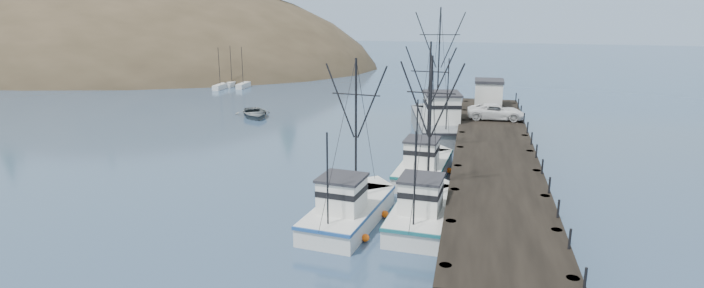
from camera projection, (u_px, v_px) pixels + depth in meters
name	position (u px, v px, depth m)	size (l,w,h in m)	color
ground	(240.00, 244.00, 30.38)	(400.00, 400.00, 0.00)	navy
pier	(494.00, 153.00, 42.09)	(6.00, 44.00, 2.00)	black
headland	(72.00, 81.00, 121.48)	(134.80, 78.00, 51.00)	#382D1E
distant_ridge	(470.00, 38.00, 188.62)	(360.00, 40.00, 26.00)	#9EB2C6
distant_ridge_far	(339.00, 33.00, 213.31)	(180.00, 25.00, 18.00)	silver
moored_sailboats	(215.00, 79.00, 90.39)	(21.41, 19.54, 6.35)	silver
trawler_near	(424.00, 209.00, 33.14)	(3.95, 10.03, 10.30)	silver
trawler_mid	(351.00, 209.00, 33.22)	(4.50, 10.15, 10.16)	silver
trawler_far	(424.00, 166.00, 41.67)	(3.98, 10.08, 10.45)	silver
work_vessel	(438.00, 123.00, 54.25)	(6.88, 15.17, 12.70)	slate
pier_shed	(489.00, 92.00, 58.67)	(3.00, 3.20, 2.80)	silver
pickup_truck	(496.00, 112.00, 52.06)	(2.46, 5.34, 1.48)	silver
motorboat	(255.00, 117.00, 62.93)	(4.11, 5.75, 1.19)	#565D5F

